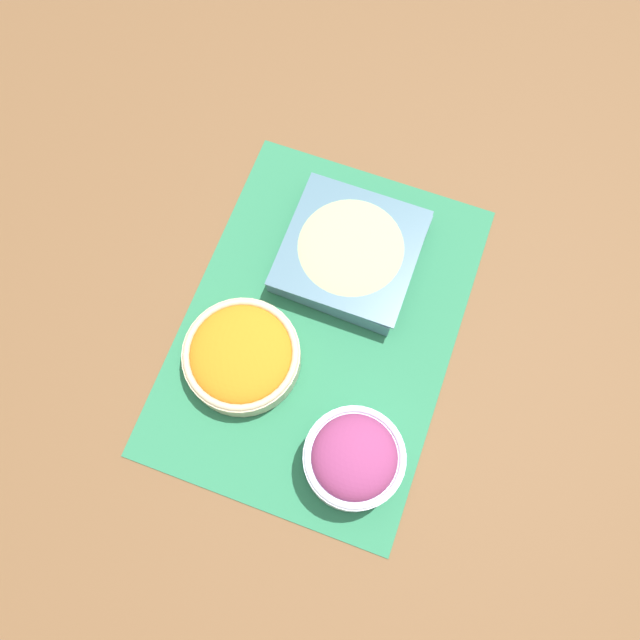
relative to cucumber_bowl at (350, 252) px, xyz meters
The scene contains 5 objects.
ground_plane 0.12m from the cucumber_bowl, behind, with size 3.00×3.00×0.00m, color brown.
placemat 0.12m from the cucumber_bowl, behind, with size 0.54×0.39×0.00m.
cucumber_bowl is the anchor object (origin of this frame).
onion_bowl 0.31m from the cucumber_bowl, 160.17° to the right, with size 0.13×0.13×0.09m.
carrot_bowl 0.22m from the cucumber_bowl, 155.77° to the left, with size 0.17×0.17×0.05m.
Camera 1 is at (-0.26, -0.10, 0.88)m, focal length 35.00 mm.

